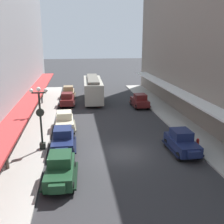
# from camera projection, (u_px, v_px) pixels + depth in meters

# --- Properties ---
(ground_plane) EXTENTS (200.00, 200.00, 0.00)m
(ground_plane) POSITION_uv_depth(u_px,v_px,m) (122.00, 154.00, 21.24)
(ground_plane) COLOR #2D2D30
(sidewalk_left) EXTENTS (3.00, 60.00, 0.15)m
(sidewalk_left) POSITION_uv_depth(u_px,v_px,m) (26.00, 158.00, 20.22)
(sidewalk_left) COLOR #A8A59E
(sidewalk_left) RESTS_ON ground
(sidewalk_right) EXTENTS (3.00, 60.00, 0.15)m
(sidewalk_right) POSITION_uv_depth(u_px,v_px,m) (210.00, 148.00, 22.21)
(sidewalk_right) COLOR #A8A59E
(sidewalk_right) RESTS_ON ground
(parked_car_0) EXTENTS (2.23, 4.29, 1.84)m
(parked_car_0) POSITION_uv_depth(u_px,v_px,m) (140.00, 100.00, 35.11)
(parked_car_0) COLOR #591919
(parked_car_0) RESTS_ON ground
(parked_car_1) EXTENTS (2.16, 4.27, 1.84)m
(parked_car_1) POSITION_uv_depth(u_px,v_px,m) (69.00, 92.00, 40.76)
(parked_car_1) COLOR #997F5B
(parked_car_1) RESTS_ON ground
(parked_car_2) EXTENTS (2.19, 4.28, 1.84)m
(parked_car_2) POSITION_uv_depth(u_px,v_px,m) (182.00, 142.00, 21.21)
(parked_car_2) COLOR #19234C
(parked_car_2) RESTS_ON ground
(parked_car_3) EXTENTS (2.16, 4.27, 1.84)m
(parked_car_3) POSITION_uv_depth(u_px,v_px,m) (63.00, 139.00, 21.70)
(parked_car_3) COLOR #19234C
(parked_car_3) RESTS_ON ground
(parked_car_4) EXTENTS (2.28, 4.31, 1.84)m
(parked_car_4) POSITION_uv_depth(u_px,v_px,m) (60.00, 168.00, 16.88)
(parked_car_4) COLOR #193D23
(parked_car_4) RESTS_ON ground
(parked_car_5) EXTENTS (2.28, 4.31, 1.84)m
(parked_car_5) POSITION_uv_depth(u_px,v_px,m) (67.00, 99.00, 35.89)
(parked_car_5) COLOR #591919
(parked_car_5) RESTS_ON ground
(parked_car_6) EXTENTS (2.29, 4.31, 1.84)m
(parked_car_6) POSITION_uv_depth(u_px,v_px,m) (65.00, 121.00, 26.47)
(parked_car_6) COLOR beige
(parked_car_6) RESTS_ON ground
(streetcar) EXTENTS (2.78, 9.67, 3.46)m
(streetcar) POSITION_uv_depth(u_px,v_px,m) (93.00, 88.00, 38.34)
(streetcar) COLOR #ADA899
(streetcar) RESTS_ON ground
(lamp_post_with_clock) EXTENTS (1.42, 0.44, 5.16)m
(lamp_post_with_clock) POSITION_uv_depth(u_px,v_px,m) (40.00, 116.00, 21.06)
(lamp_post_with_clock) COLOR black
(lamp_post_with_clock) RESTS_ON sidewalk_left
(fire_hydrant) EXTENTS (0.24, 0.24, 0.82)m
(fire_hydrant) POSITION_uv_depth(u_px,v_px,m) (198.00, 143.00, 21.91)
(fire_hydrant) COLOR #B21E19
(fire_hydrant) RESTS_ON sidewalk_right
(pedestrian_0) EXTENTS (0.36, 0.28, 1.67)m
(pedestrian_0) POSITION_uv_depth(u_px,v_px,m) (6.00, 157.00, 18.27)
(pedestrian_0) COLOR #4C4238
(pedestrian_0) RESTS_ON sidewalk_left
(pedestrian_1) EXTENTS (0.36, 0.28, 1.67)m
(pedestrian_1) POSITION_uv_depth(u_px,v_px,m) (42.00, 97.00, 36.74)
(pedestrian_1) COLOR slate
(pedestrian_1) RESTS_ON sidewalk_left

